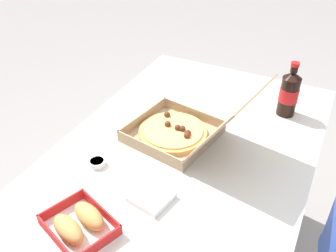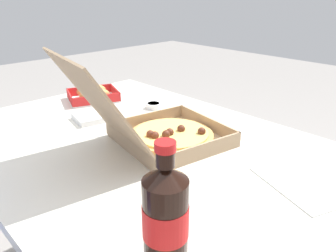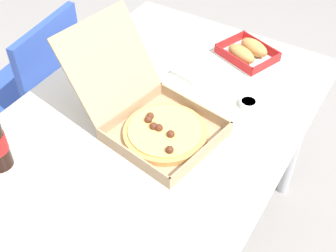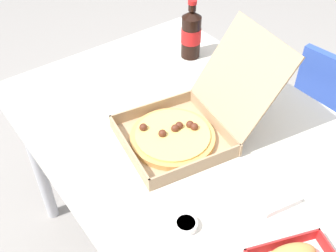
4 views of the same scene
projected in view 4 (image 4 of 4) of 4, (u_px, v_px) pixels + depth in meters
The scene contains 6 objects.
dining_table at pixel (197, 154), 1.27m from camera, with size 1.27×0.85×0.72m.
pizza_box_open at pixel (184, 126), 1.18m from camera, with size 0.36×0.49×0.29m.
cola_bottle at pixel (191, 34), 1.48m from camera, with size 0.07×0.07×0.22m.
paper_menu at pixel (92, 87), 1.40m from camera, with size 0.21×0.15×0.00m, color white.
napkin_pile at pixel (271, 193), 1.04m from camera, with size 0.11×0.11×0.02m, color white.
dipping_sauce_cup at pixel (186, 224), 0.97m from camera, with size 0.06×0.06×0.02m.
Camera 4 is at (0.65, -0.60, 1.56)m, focal length 43.20 mm.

